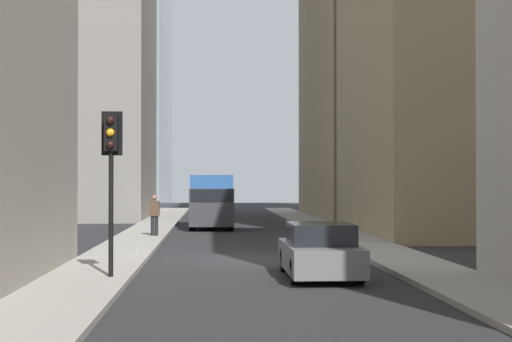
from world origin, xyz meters
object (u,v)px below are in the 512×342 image
Objects in this scene: traffic_light_foreground at (111,155)px; discarded_bottle at (137,250)px; delivery_truck at (212,201)px; pedestrian at (154,213)px; hatchback_grey at (320,252)px.

discarded_bottle is at bearing -0.27° from traffic_light_foreground.
pedestrian is (-7.68, 2.49, -0.35)m from delivery_truck.
hatchback_grey reaches higher than discarded_bottle.
delivery_truck is 8.08m from pedestrian.
traffic_light_foreground reaches higher than pedestrian.
pedestrian is at bearing 20.62° from hatchback_grey.
pedestrian reaches higher than hatchback_grey.
traffic_light_foreground is 6.95m from discarded_bottle.
traffic_light_foreground is at bearing -179.99° from pedestrian.
traffic_light_foreground is at bearing 173.67° from delivery_truck.
hatchback_grey is 7.73m from discarded_bottle.
pedestrian reaches higher than discarded_bottle.
traffic_light_foreground is 14.86m from pedestrian.
hatchback_grey is at bearing -82.82° from traffic_light_foreground.
hatchback_grey is (-21.73, -2.80, -0.80)m from delivery_truck.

